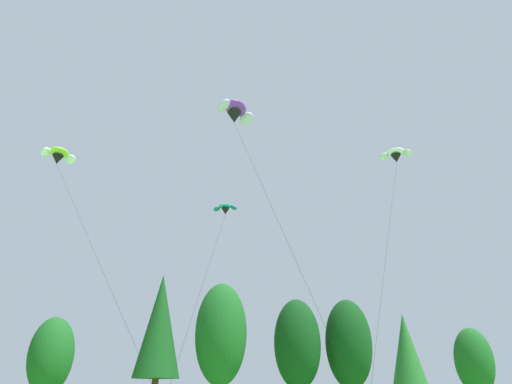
{
  "coord_description": "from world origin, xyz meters",
  "views": [
    {
      "loc": [
        -4.53,
        1.32,
        2.16
      ],
      "look_at": [
        0.26,
        22.99,
        11.76
      ],
      "focal_mm": 32.95,
      "sensor_mm": 36.0,
      "label": 1
    }
  ],
  "objects_px": {
    "parafoil_kite_high_lime_white": "(58,156)",
    "parafoil_kite_mid_purple": "(235,112)",
    "parafoil_kite_far_teal": "(225,209)",
    "parafoil_kite_low_white": "(396,155)"
  },
  "relations": [
    {
      "from": "parafoil_kite_far_teal",
      "to": "parafoil_kite_low_white",
      "type": "relative_size",
      "value": 0.7
    },
    {
      "from": "parafoil_kite_mid_purple",
      "to": "parafoil_kite_far_teal",
      "type": "relative_size",
      "value": 1.24
    },
    {
      "from": "parafoil_kite_mid_purple",
      "to": "parafoil_kite_high_lime_white",
      "type": "bearing_deg",
      "value": 138.02
    },
    {
      "from": "parafoil_kite_high_lime_white",
      "to": "parafoil_kite_far_teal",
      "type": "height_order",
      "value": "parafoil_kite_high_lime_white"
    },
    {
      "from": "parafoil_kite_high_lime_white",
      "to": "parafoil_kite_mid_purple",
      "type": "relative_size",
      "value": 1.05
    },
    {
      "from": "parafoil_kite_far_teal",
      "to": "parafoil_kite_high_lime_white",
      "type": "bearing_deg",
      "value": 168.65
    },
    {
      "from": "parafoil_kite_high_lime_white",
      "to": "parafoil_kite_mid_purple",
      "type": "height_order",
      "value": "parafoil_kite_high_lime_white"
    },
    {
      "from": "parafoil_kite_high_lime_white",
      "to": "parafoil_kite_mid_purple",
      "type": "bearing_deg",
      "value": -41.98
    },
    {
      "from": "parafoil_kite_mid_purple",
      "to": "parafoil_kite_low_white",
      "type": "height_order",
      "value": "parafoil_kite_low_white"
    },
    {
      "from": "parafoil_kite_high_lime_white",
      "to": "parafoil_kite_mid_purple",
      "type": "xyz_separation_m",
      "value": [
        13.83,
        -12.44,
        -1.4
      ]
    }
  ]
}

